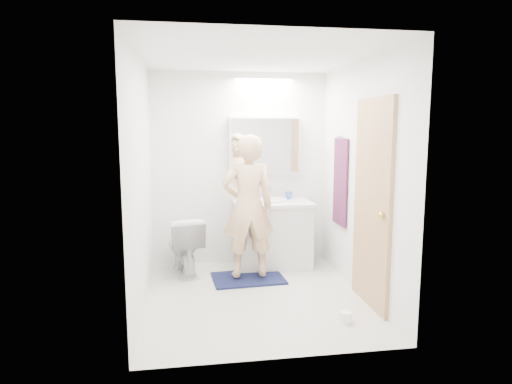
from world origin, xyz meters
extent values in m
plane|color=silver|center=(0.00, 0.00, 0.00)|extent=(2.50, 2.50, 0.00)
plane|color=white|center=(0.00, 0.00, 2.40)|extent=(2.50, 2.50, 0.00)
plane|color=white|center=(0.00, 1.25, 1.20)|extent=(2.50, 0.00, 2.50)
plane|color=white|center=(0.00, -1.25, 1.20)|extent=(2.50, 0.00, 2.50)
plane|color=white|center=(-1.10, 0.00, 1.20)|extent=(0.00, 2.50, 2.50)
plane|color=white|center=(1.10, 0.00, 1.20)|extent=(0.00, 2.50, 2.50)
cube|color=silver|center=(0.37, 0.96, 0.39)|extent=(0.90, 0.55, 0.78)
cube|color=silver|center=(0.37, 0.96, 0.80)|extent=(0.95, 0.58, 0.04)
cylinder|color=white|center=(0.37, 0.99, 0.84)|extent=(0.36, 0.36, 0.03)
cylinder|color=#B4B4B8|center=(0.37, 1.19, 0.90)|extent=(0.02, 0.02, 0.16)
cube|color=white|center=(0.30, 1.18, 1.50)|extent=(0.88, 0.14, 0.70)
cube|color=silver|center=(0.30, 1.10, 1.50)|extent=(0.84, 0.01, 0.66)
imported|color=silver|center=(-0.71, 0.85, 0.35)|extent=(0.51, 0.74, 0.70)
cube|color=#13193D|center=(0.00, 0.53, 0.01)|extent=(0.83, 0.60, 0.02)
imported|color=#DBB283|center=(0.00, 0.53, 0.85)|extent=(0.61, 0.42, 1.60)
cube|color=tan|center=(1.08, -0.35, 1.00)|extent=(0.04, 0.80, 2.00)
sphere|color=gold|center=(1.04, -0.65, 0.95)|extent=(0.06, 0.06, 0.06)
cube|color=#101C33|center=(1.08, 0.55, 1.10)|extent=(0.02, 0.42, 1.00)
cylinder|color=silver|center=(1.07, 0.55, 1.62)|extent=(0.07, 0.02, 0.02)
imported|color=beige|center=(0.04, 1.11, 0.93)|extent=(0.10, 0.10, 0.22)
imported|color=#6387D4|center=(0.14, 1.15, 0.91)|extent=(0.10, 0.10, 0.18)
imported|color=#3D5FB9|center=(0.61, 1.12, 0.87)|extent=(0.13, 0.13, 0.09)
cylinder|color=white|center=(0.71, -0.73, 0.05)|extent=(0.11, 0.11, 0.10)
camera|label=1|loc=(-0.66, -4.30, 1.73)|focal=31.16mm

